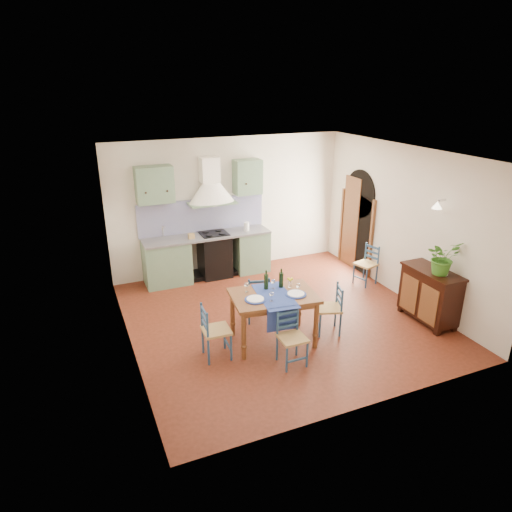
# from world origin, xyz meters

# --- Properties ---
(floor) EXTENTS (5.00, 5.00, 0.00)m
(floor) POSITION_xyz_m (0.00, 0.00, 0.00)
(floor) COLOR #411A0D
(floor) RESTS_ON ground
(back_wall) EXTENTS (5.00, 0.96, 2.80)m
(back_wall) POSITION_xyz_m (-0.47, 2.29, 1.05)
(back_wall) COLOR beige
(back_wall) RESTS_ON ground
(right_wall) EXTENTS (0.26, 5.00, 2.80)m
(right_wall) POSITION_xyz_m (2.50, 0.28, 1.34)
(right_wall) COLOR beige
(right_wall) RESTS_ON ground
(left_wall) EXTENTS (0.04, 5.00, 2.80)m
(left_wall) POSITION_xyz_m (-2.50, 0.00, 1.40)
(left_wall) COLOR beige
(left_wall) RESTS_ON ground
(ceiling) EXTENTS (5.00, 5.00, 0.01)m
(ceiling) POSITION_xyz_m (0.00, 0.00, 2.80)
(ceiling) COLOR white
(ceiling) RESTS_ON back_wall
(dining_table) EXTENTS (1.37, 1.06, 1.13)m
(dining_table) POSITION_xyz_m (-0.43, -0.64, 0.72)
(dining_table) COLOR brown
(dining_table) RESTS_ON ground
(chair_near) EXTENTS (0.38, 0.38, 0.81)m
(chair_near) POSITION_xyz_m (-0.44, -1.27, 0.42)
(chair_near) COLOR navy
(chair_near) RESTS_ON ground
(chair_far) EXTENTS (0.47, 0.47, 0.83)m
(chair_far) POSITION_xyz_m (-0.38, 0.08, 0.43)
(chair_far) COLOR navy
(chair_far) RESTS_ON ground
(chair_left) EXTENTS (0.41, 0.41, 0.84)m
(chair_left) POSITION_xyz_m (-1.41, -0.70, 0.44)
(chair_left) COLOR navy
(chair_left) RESTS_ON ground
(chair_right) EXTENTS (0.49, 0.49, 0.82)m
(chair_right) POSITION_xyz_m (0.54, -0.73, 0.42)
(chair_right) COLOR navy
(chair_right) RESTS_ON ground
(chair_spare) EXTENTS (0.46, 0.46, 0.80)m
(chair_spare) POSITION_xyz_m (2.23, 0.62, 0.41)
(chair_spare) COLOR navy
(chair_spare) RESTS_ON ground
(sideboard) EXTENTS (0.50, 1.05, 0.94)m
(sideboard) POSITION_xyz_m (2.26, -1.07, 0.51)
(sideboard) COLOR black
(sideboard) RESTS_ON ground
(potted_plant) EXTENTS (0.51, 0.44, 0.56)m
(potted_plant) POSITION_xyz_m (2.26, -1.22, 1.22)
(potted_plant) COLOR #377321
(potted_plant) RESTS_ON sideboard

